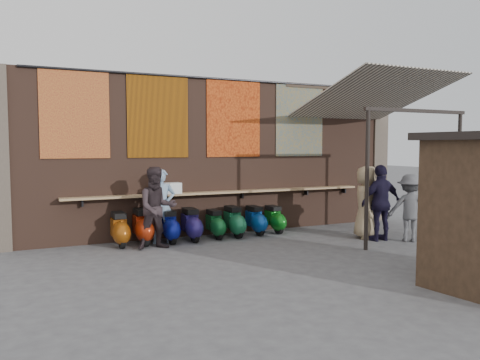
{
  "coord_description": "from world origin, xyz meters",
  "views": [
    {
      "loc": [
        -4.68,
        -8.64,
        2.27
      ],
      "look_at": [
        -0.12,
        1.2,
        1.49
      ],
      "focal_mm": 35.0,
      "sensor_mm": 36.0,
      "label": 1
    }
  ],
  "objects": [
    {
      "name": "scooter_stool_7",
      "position": [
        1.27,
        2.04,
        0.35
      ],
      "size": [
        0.33,
        0.74,
        0.7
      ],
      "primitive_type": null,
      "color": "#0E6215",
      "rests_on": "ground"
    },
    {
      "name": "stall_sign",
      "position": [
        2.15,
        -2.87,
        1.72
      ],
      "size": [
        1.19,
        0.21,
        0.5
      ],
      "primitive_type": "cube",
      "rotation": [
        0.0,
        0.0,
        0.14
      ],
      "color": "gold",
      "rests_on": "market_stall"
    },
    {
      "name": "scooter_stool_6",
      "position": [
        0.71,
        2.03,
        0.36
      ],
      "size": [
        0.34,
        0.77,
        0.73
      ],
      "primitive_type": null,
      "color": "navy",
      "rests_on": "ground"
    },
    {
      "name": "pier_right",
      "position": [
        5.2,
        2.7,
        2.0
      ],
      "size": [
        0.5,
        0.5,
        4.0
      ],
      "primitive_type": "cube",
      "color": "#4C4238",
      "rests_on": "ground"
    },
    {
      "name": "tapestry_orange",
      "position": [
        0.3,
        2.48,
        3.0
      ],
      "size": [
        1.5,
        0.02,
        2.0
      ],
      "primitive_type": "cube",
      "color": "#CF5319",
      "rests_on": "brick_wall"
    },
    {
      "name": "diner_left",
      "position": [
        -1.77,
        2.0,
        0.87
      ],
      "size": [
        0.67,
        0.48,
        1.75
      ],
      "primitive_type": "imported",
      "rotation": [
        0.0,
        0.0,
        -0.1
      ],
      "color": "#7F9CB9",
      "rests_on": "ground"
    },
    {
      "name": "scooter_stool_4",
      "position": [
        -0.43,
        2.0,
        0.35
      ],
      "size": [
        0.33,
        0.73,
        0.7
      ],
      "primitive_type": null,
      "color": "#105325",
      "rests_on": "ground"
    },
    {
      "name": "scooter_stool_2",
      "position": [
        -1.61,
        1.97,
        0.38
      ],
      "size": [
        0.36,
        0.8,
        0.76
      ],
      "primitive_type": null,
      "color": "navy",
      "rests_on": "ground"
    },
    {
      "name": "shelf_box",
      "position": [
        -1.49,
        2.3,
        1.26
      ],
      "size": [
        0.55,
        0.29,
        0.26
      ],
      "primitive_type": "cube",
      "color": "white",
      "rests_on": "eating_counter"
    },
    {
      "name": "awning_header",
      "position": [
        3.5,
        -0.6,
        3.08
      ],
      "size": [
        3.0,
        0.08,
        0.08
      ],
      "primitive_type": "cube",
      "color": "black",
      "rests_on": "awning_post_left"
    },
    {
      "name": "awning_ledger",
      "position": [
        3.5,
        2.49,
        3.95
      ],
      "size": [
        3.3,
        0.08,
        0.12
      ],
      "primitive_type": "cube",
      "color": "#33261C",
      "rests_on": "brick_wall"
    },
    {
      "name": "awning_post_left",
      "position": [
        2.1,
        -0.6,
        1.55
      ],
      "size": [
        0.09,
        0.09,
        3.1
      ],
      "primitive_type": "cylinder",
      "color": "black",
      "rests_on": "ground"
    },
    {
      "name": "scooter_stool_1",
      "position": [
        -2.22,
        2.02,
        0.41
      ],
      "size": [
        0.39,
        0.86,
        0.82
      ],
      "primitive_type": null,
      "color": "maroon",
      "rests_on": "ground"
    },
    {
      "name": "stall_shelf",
      "position": [
        2.15,
        -2.87,
        0.86
      ],
      "size": [
        1.81,
        0.36,
        0.06
      ],
      "primitive_type": "cube",
      "rotation": [
        0.0,
        0.0,
        0.14
      ],
      "color": "#473321",
      "rests_on": "market_stall"
    },
    {
      "name": "brick_wall",
      "position": [
        0.0,
        2.7,
        2.0
      ],
      "size": [
        10.0,
        0.4,
        4.0
      ],
      "primitive_type": "cube",
      "color": "brown",
      "rests_on": "ground"
    },
    {
      "name": "diner_right",
      "position": [
        -2.04,
        1.42,
        0.91
      ],
      "size": [
        0.89,
        0.7,
        1.82
      ],
      "primitive_type": "imported",
      "rotation": [
        0.0,
        0.0,
        0.01
      ],
      "color": "#2F2428",
      "rests_on": "ground"
    },
    {
      "name": "shopper_tan",
      "position": [
        2.96,
        0.45,
        0.9
      ],
      "size": [
        0.98,
        1.04,
        1.79
      ],
      "primitive_type": "imported",
      "rotation": [
        0.0,
        0.0,
        0.93
      ],
      "color": "#9C8663",
      "rests_on": "ground"
    },
    {
      "name": "scooter_stool_3",
      "position": [
        -1.06,
        1.95,
        0.39
      ],
      "size": [
        0.37,
        0.82,
        0.78
      ],
      "primitive_type": null,
      "color": "navy",
      "rests_on": "ground"
    },
    {
      "name": "scooter_stool_0",
      "position": [
        -2.75,
        2.02,
        0.38
      ],
      "size": [
        0.36,
        0.81,
        0.77
      ],
      "primitive_type": null,
      "color": "#8F440D",
      "rests_on": "ground"
    },
    {
      "name": "awning_post_right",
      "position": [
        4.9,
        -0.6,
        1.55
      ],
      "size": [
        0.09,
        0.09,
        3.1
      ],
      "primitive_type": "cylinder",
      "color": "black",
      "rests_on": "ground"
    },
    {
      "name": "scooter_stool_5",
      "position": [
        0.07,
        1.97,
        0.38
      ],
      "size": [
        0.36,
        0.8,
        0.76
      ],
      "primitive_type": null,
      "color": "#18623D",
      "rests_on": "ground"
    },
    {
      "name": "awning_canvas",
      "position": [
        3.5,
        0.9,
        3.55
      ],
      "size": [
        3.2,
        3.28,
        0.97
      ],
      "primitive_type": "cube",
      "rotation": [
        -0.28,
        0.0,
        0.0
      ],
      "color": "beige",
      "rests_on": "brick_wall"
    },
    {
      "name": "tapestry_sun",
      "position": [
        -1.7,
        2.48,
        3.0
      ],
      "size": [
        1.5,
        0.02,
        2.0
      ],
      "primitive_type": "cube",
      "color": "#C2650B",
      "rests_on": "brick_wall"
    },
    {
      "name": "tapestry_multi",
      "position": [
        2.3,
        2.48,
        3.0
      ],
      "size": [
        1.5,
        0.02,
        2.0
      ],
      "primitive_type": "cube",
      "color": "#21537B",
      "rests_on": "brick_wall"
    },
    {
      "name": "shopper_grey",
      "position": [
        3.66,
        -0.3,
        0.8
      ],
      "size": [
        1.19,
        1.1,
        1.61
      ],
      "primitive_type": "imported",
      "rotation": [
        0.0,
        0.0,
        2.49
      ],
      "color": "#525357",
      "rests_on": "ground"
    },
    {
      "name": "ground",
      "position": [
        0.0,
        0.0,
        0.0
      ],
      "size": [
        70.0,
        70.0,
        0.0
      ],
      "primitive_type": "plane",
      "color": "#474749",
      "rests_on": "ground"
    },
    {
      "name": "hang_rail",
      "position": [
        0.0,
        2.47,
        3.98
      ],
      "size": [
        9.5,
        0.06,
        0.06
      ],
      "primitive_type": "cylinder",
      "rotation": [
        0.0,
        1.57,
        0.0
      ],
      "color": "black",
      "rests_on": "brick_wall"
    },
    {
      "name": "shopper_navy",
      "position": [
        3.09,
        0.05,
        0.92
      ],
      "size": [
        1.11,
        0.53,
        1.84
      ],
      "primitive_type": "imported",
      "rotation": [
        0.0,
        0.0,
        3.07
      ],
      "color": "black",
      "rests_on": "ground"
    },
    {
      "name": "eating_counter",
      "position": [
        0.0,
        2.33,
        1.1
      ],
      "size": [
        8.0,
        0.32,
        0.05
      ],
      "primitive_type": "cube",
      "color": "#9E7A51",
      "rests_on": "brick_wall"
    },
    {
      "name": "tapestry_redgold",
      "position": [
        -3.6,
        2.48,
        3.0
      ],
      "size": [
        1.5,
        0.02,
        2.0
      ],
      "primitive_type": "cube",
      "color": "maroon",
      "rests_on": "brick_wall"
    }
  ]
}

